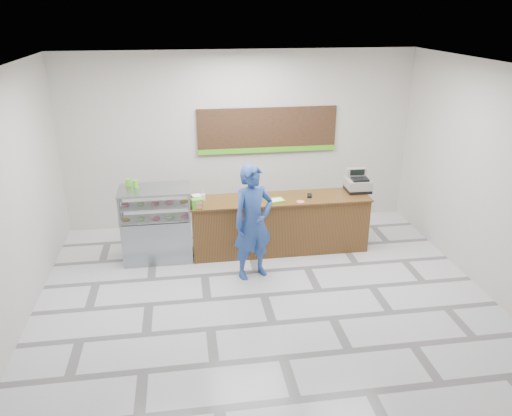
{
  "coord_description": "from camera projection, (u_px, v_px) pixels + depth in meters",
  "views": [
    {
      "loc": [
        -1.14,
        -6.69,
        4.23
      ],
      "look_at": [
        0.01,
        0.9,
        1.13
      ],
      "focal_mm": 35.0,
      "sensor_mm": 36.0,
      "label": 1
    }
  ],
  "objects": [
    {
      "name": "display_case",
      "position": [
        157.0,
        223.0,
        8.82
      ],
      "size": [
        1.22,
        0.72,
        1.33
      ],
      "color": "gray",
      "rests_on": "floor"
    },
    {
      "name": "donut_decal",
      "position": [
        300.0,
        202.0,
        8.82
      ],
      "size": [
        0.15,
        0.15,
        0.0
      ],
      "primitive_type": "cylinder",
      "color": "#FF6489",
      "rests_on": "sales_counter"
    },
    {
      "name": "promo_box",
      "position": [
        197.0,
        204.0,
        8.5
      ],
      "size": [
        0.21,
        0.16,
        0.17
      ],
      "primitive_type": "cube",
      "rotation": [
        0.0,
        0.0,
        0.2
      ],
      "color": "#50BA1D",
      "rests_on": "sales_counter"
    },
    {
      "name": "green_cup_right",
      "position": [
        135.0,
        184.0,
        8.58
      ],
      "size": [
        0.09,
        0.09,
        0.14
      ],
      "primitive_type": "cylinder",
      "color": "#50BA1D",
      "rests_on": "display_case"
    },
    {
      "name": "napkin_box",
      "position": [
        197.0,
        199.0,
        8.77
      ],
      "size": [
        0.19,
        0.19,
        0.13
      ],
      "primitive_type": "cube",
      "rotation": [
        0.0,
        0.0,
        0.22
      ],
      "color": "white",
      "rests_on": "sales_counter"
    },
    {
      "name": "customer",
      "position": [
        253.0,
        222.0,
        8.11
      ],
      "size": [
        0.83,
        0.68,
        1.95
      ],
      "primitive_type": "imported",
      "rotation": [
        0.0,
        0.0,
        0.36
      ],
      "color": "#264690",
      "rests_on": "floor"
    },
    {
      "name": "floor",
      "position": [
        264.0,
        295.0,
        7.88
      ],
      "size": [
        7.0,
        7.0,
        0.0
      ],
      "primitive_type": "plane",
      "color": "silver",
      "rests_on": "ground"
    },
    {
      "name": "serving_tray",
      "position": [
        275.0,
        200.0,
        8.86
      ],
      "size": [
        0.37,
        0.3,
        0.02
      ],
      "rotation": [
        0.0,
        0.0,
        0.2
      ],
      "color": "#46B90A",
      "rests_on": "sales_counter"
    },
    {
      "name": "sales_counter",
      "position": [
        280.0,
        224.0,
        9.18
      ],
      "size": [
        3.26,
        0.76,
        1.03
      ],
      "color": "brown",
      "rests_on": "floor"
    },
    {
      "name": "card_terminal",
      "position": [
        310.0,
        196.0,
        9.04
      ],
      "size": [
        0.13,
        0.18,
        0.04
      ],
      "primitive_type": "cube",
      "rotation": [
        0.0,
        0.0,
        -0.31
      ],
      "color": "black",
      "rests_on": "sales_counter"
    },
    {
      "name": "green_cup_left",
      "position": [
        128.0,
        183.0,
        8.65
      ],
      "size": [
        0.09,
        0.09,
        0.13
      ],
      "primitive_type": "cylinder",
      "color": "#50BA1D",
      "rests_on": "display_case"
    },
    {
      "name": "cash_register",
      "position": [
        358.0,
        183.0,
        9.29
      ],
      "size": [
        0.44,
        0.46,
        0.41
      ],
      "rotation": [
        0.0,
        0.0,
        -0.02
      ],
      "color": "black",
      "rests_on": "sales_counter"
    },
    {
      "name": "menu_board",
      "position": [
        267.0,
        131.0,
        9.94
      ],
      "size": [
        2.8,
        0.06,
        0.9
      ],
      "color": "black",
      "rests_on": "back_wall"
    },
    {
      "name": "back_wall",
      "position": [
        240.0,
        140.0,
        9.97
      ],
      "size": [
        7.0,
        0.0,
        7.0
      ],
      "primitive_type": "plane",
      "rotation": [
        1.57,
        0.0,
        0.0
      ],
      "color": "beige",
      "rests_on": "floor"
    },
    {
      "name": "ceiling",
      "position": [
        265.0,
        67.0,
        6.57
      ],
      "size": [
        7.0,
        7.0,
        0.0
      ],
      "primitive_type": "plane",
      "rotation": [
        3.14,
        0.0,
        0.0
      ],
      "color": "silver",
      "rests_on": "back_wall"
    },
    {
      "name": "straw_cup",
      "position": [
        203.0,
        197.0,
        8.87
      ],
      "size": [
        0.08,
        0.08,
        0.11
      ],
      "primitive_type": "cylinder",
      "color": "silver",
      "rests_on": "sales_counter"
    }
  ]
}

